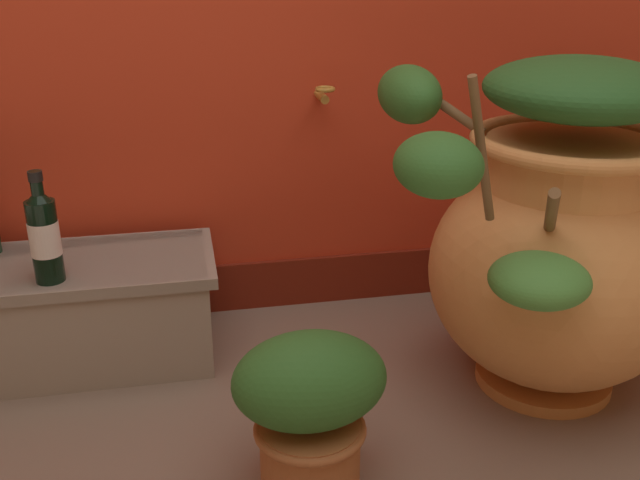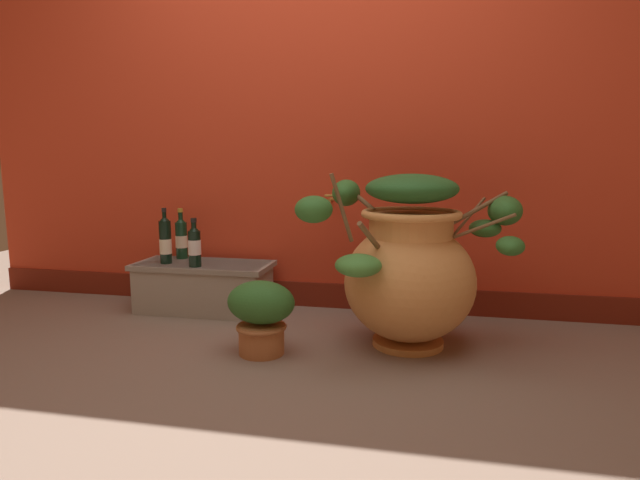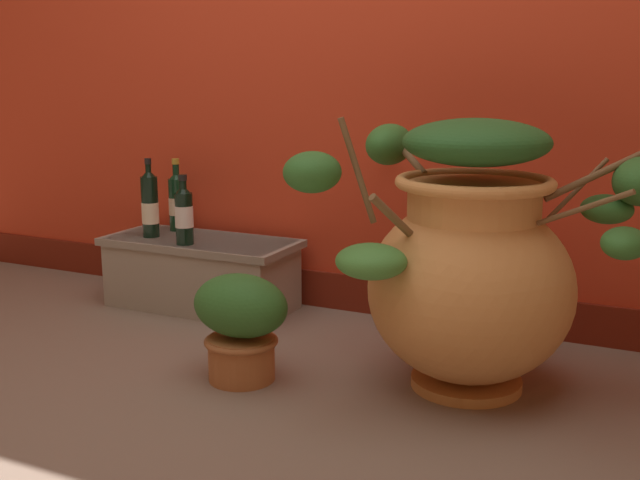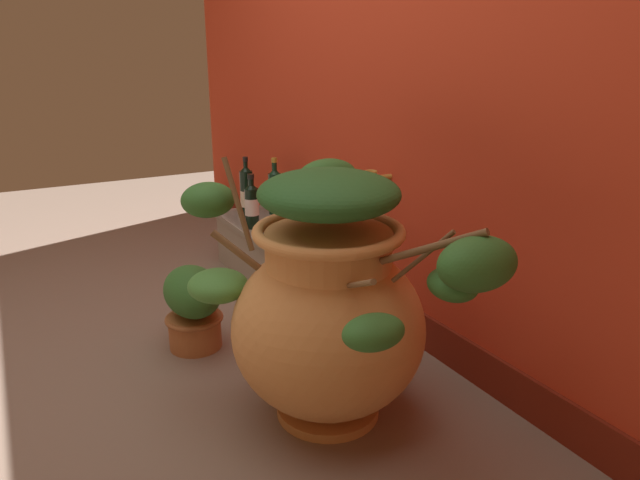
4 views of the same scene
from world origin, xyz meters
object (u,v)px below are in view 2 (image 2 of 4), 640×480
wine_bottle_middle (194,245)px  wine_bottle_right (165,240)px  terracotta_urn (410,265)px  wine_bottle_left (181,237)px  potted_shrub (261,314)px

wine_bottle_middle → wine_bottle_right: 0.22m
terracotta_urn → wine_bottle_middle: terracotta_urn is taller
wine_bottle_middle → wine_bottle_right: wine_bottle_right is taller
wine_bottle_right → terracotta_urn: bearing=-11.9°
terracotta_urn → wine_bottle_middle: size_ratio=3.66×
wine_bottle_left → potted_shrub: wine_bottle_left is taller
terracotta_urn → wine_bottle_right: 1.47m
wine_bottle_middle → wine_bottle_right: (-0.21, 0.06, 0.01)m
wine_bottle_left → terracotta_urn: bearing=-18.1°
wine_bottle_left → potted_shrub: size_ratio=0.90×
terracotta_urn → wine_bottle_left: (-1.41, 0.46, 0.03)m
terracotta_urn → wine_bottle_left: size_ratio=3.28×
terracotta_urn → potted_shrub: 0.74m
terracotta_urn → wine_bottle_left: 1.49m
wine_bottle_left → potted_shrub: (0.75, -0.71, -0.24)m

